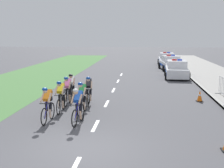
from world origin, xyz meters
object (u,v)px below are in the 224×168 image
Objects in this scene: cyclist_fifth at (68,90)px; police_car_third at (167,60)px; cyclist_seventh at (72,87)px; police_car_nearest at (177,70)px; traffic_cone_mid at (200,96)px; cyclist_fourth at (82,97)px; cyclist_sixth at (89,90)px; police_car_second at (170,63)px; cyclist_lead at (47,104)px; cyclist_second at (78,105)px; cyclist_third at (61,96)px.

police_car_third is at bearing 72.50° from cyclist_fifth.
police_car_nearest reaches higher than cyclist_seventh.
police_car_third reaches higher than traffic_cone_mid.
cyclist_fourth is 0.39× the size of police_car_third.
cyclist_fourth is 0.38× the size of police_car_nearest.
cyclist_fifth is 12.80m from police_car_nearest.
cyclist_sixth is (1.09, 0.11, 0.00)m from cyclist_fifth.
police_car_third is (6.82, 20.41, -0.11)m from cyclist_seventh.
police_car_nearest is 1.01× the size of police_car_third.
police_car_nearest is at bearing -90.03° from police_car_second.
cyclist_fifth is (0.07, 3.19, 0.00)m from cyclist_lead.
cyclist_fourth is (1.16, 1.50, 0.00)m from cyclist_lead.
cyclist_second is 20.74m from police_car_second.
cyclist_second is at bearing -56.44° from cyclist_third.
cyclist_fourth is at bearing -151.58° from traffic_cone_mid.
cyclist_third is 7.61m from traffic_cone_mid.
police_car_second is at bearing 66.31° from cyclist_seventh.
cyclist_fourth is at bearing 52.19° from cyclist_lead.
cyclist_third is 24.00m from police_car_third.
cyclist_seventh is (-0.04, 1.10, 0.00)m from cyclist_fifth.
traffic_cone_mid is at bearing 28.42° from cyclist_fourth.
police_car_nearest is at bearing 58.00° from cyclist_fifth.
police_car_second reaches higher than cyclist_lead.
cyclist_second is (1.31, -0.13, 0.00)m from cyclist_lead.
cyclist_fourth is 2.69× the size of traffic_cone_mid.
police_car_nearest is (5.69, 10.74, -0.11)m from cyclist_sixth.
cyclist_lead is 8.51m from traffic_cone_mid.
police_car_third is at bearing 90.02° from police_car_second.
cyclist_lead is at bearing 174.20° from cyclist_second.
cyclist_fourth is at bearing -67.98° from cyclist_seventh.
cyclist_fifth is at bearing -174.22° from cyclist_sixth.
cyclist_fourth is 2.02m from cyclist_fifth.
cyclist_fifth is 22.56m from police_car_third.
police_car_second reaches higher than cyclist_fifth.
cyclist_fifth is 0.39× the size of police_car_third.
cyclist_lead is 2.69× the size of traffic_cone_mid.
cyclist_lead is 1.00× the size of cyclist_sixth.
cyclist_second is 3.55m from cyclist_fifth.
police_car_second is (5.69, 18.35, -0.11)m from cyclist_fourth.
cyclist_fourth and cyclist_fifth have the same top height.
cyclist_second is 15.23m from police_car_nearest.
police_car_nearest is at bearing 62.09° from cyclist_sixth.
police_car_second is (5.69, 16.54, -0.11)m from cyclist_sixth.
cyclist_fourth is at bearing -57.20° from cyclist_fifth.
cyclist_fifth is at bearing -112.17° from police_car_second.
cyclist_fifth is at bearing 110.45° from cyclist_second.
cyclist_fifth is 7.18m from traffic_cone_mid.
cyclist_seventh is at bearing -108.48° from police_car_third.
cyclist_lead is at bearing -93.83° from cyclist_third.
cyclist_fourth is at bearing 95.21° from cyclist_second.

